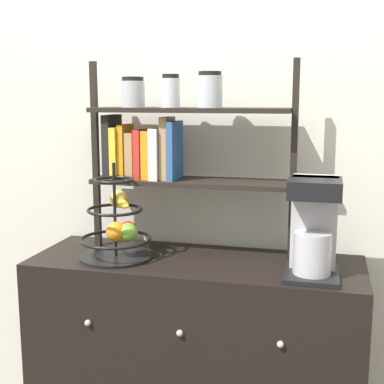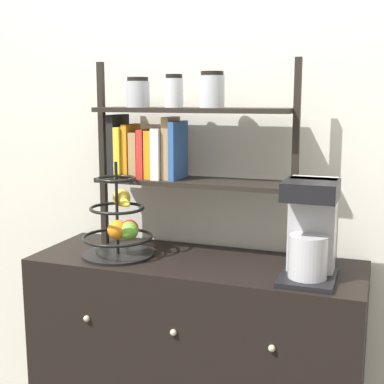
% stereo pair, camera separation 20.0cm
% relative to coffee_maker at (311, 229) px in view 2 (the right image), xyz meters
% --- Properties ---
extents(wall_back, '(7.00, 0.05, 2.60)m').
position_rel_coffee_maker_xyz_m(wall_back, '(-0.44, 0.33, 0.23)').
color(wall_back, silver).
rests_on(wall_back, ground_plane).
extents(sideboard, '(1.27, 0.46, 0.89)m').
position_rel_coffee_maker_xyz_m(sideboard, '(-0.44, 0.06, -0.62)').
color(sideboard, black).
rests_on(sideboard, ground_plane).
extents(coffee_maker, '(0.19, 0.23, 0.34)m').
position_rel_coffee_maker_xyz_m(coffee_maker, '(0.00, 0.00, 0.00)').
color(coffee_maker, black).
rests_on(coffee_maker, sideboard).
extents(fruit_stand, '(0.28, 0.28, 0.37)m').
position_rel_coffee_maker_xyz_m(fruit_stand, '(-0.73, 0.01, -0.05)').
color(fruit_stand, black).
rests_on(fruit_stand, sideboard).
extents(shelf_hutch, '(0.82, 0.20, 0.76)m').
position_rel_coffee_maker_xyz_m(shelf_hutch, '(-0.58, 0.16, 0.28)').
color(shelf_hutch, black).
rests_on(shelf_hutch, sideboard).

